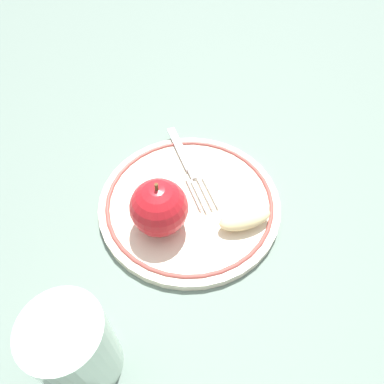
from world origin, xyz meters
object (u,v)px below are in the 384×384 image
Objects in this scene: plate at (192,204)px; fork at (187,164)px; drinking_glass at (75,348)px; apple_slice_front at (245,218)px; apple_red_whole at (159,208)px.

plate is 0.07m from fork.
apple_slice_front is at bearing -111.52° from drinking_glass.
fork is 1.20× the size of drinking_glass.
apple_red_whole is 0.74× the size of drinking_glass.
apple_red_whole is 0.11m from fork.
apple_red_whole reaches higher than fork.
drinking_glass reaches higher than apple_slice_front.
apple_slice_front is 0.13m from fork.
drinking_glass is at bearing 86.79° from plate.
apple_slice_front is at bearing 15.80° from fork.
fork is at bearing -58.63° from plate.
fork is at bearing -85.58° from drinking_glass.
drinking_glass is at bearing 92.47° from apple_red_whole.
plate is at bearing -93.21° from drinking_glass.
plate is 2.23× the size of drinking_glass.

